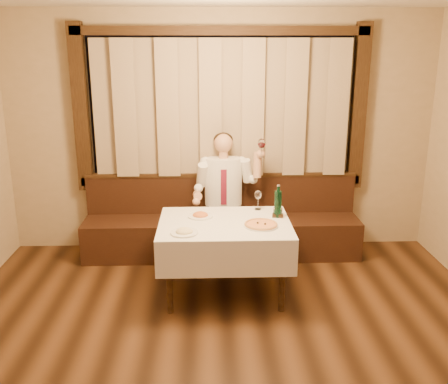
{
  "coord_description": "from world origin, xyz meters",
  "views": [
    {
      "loc": [
        -0.16,
        -2.83,
        2.39
      ],
      "look_at": [
        0.0,
        1.9,
        1.0
      ],
      "focal_mm": 40.0,
      "sensor_mm": 36.0,
      "label": 1
    }
  ],
  "objects_px": {
    "pasta_red": "(200,213)",
    "cruet_caddy": "(278,213)",
    "pasta_cream": "(184,230)",
    "dining_table": "(225,232)",
    "seated_man": "(224,187)",
    "banquette": "(222,228)",
    "pizza": "(261,225)",
    "green_bottle": "(278,203)"
  },
  "relations": [
    {
      "from": "pasta_red",
      "to": "cruet_caddy",
      "type": "bearing_deg",
      "value": -2.89
    },
    {
      "from": "pasta_cream",
      "to": "cruet_caddy",
      "type": "distance_m",
      "value": 1.0
    },
    {
      "from": "dining_table",
      "to": "pasta_red",
      "type": "distance_m",
      "value": 0.32
    },
    {
      "from": "pasta_cream",
      "to": "seated_man",
      "type": "distance_m",
      "value": 1.29
    },
    {
      "from": "banquette",
      "to": "pasta_cream",
      "type": "distance_m",
      "value": 1.45
    },
    {
      "from": "banquette",
      "to": "cruet_caddy",
      "type": "relative_size",
      "value": 27.88
    },
    {
      "from": "pasta_red",
      "to": "seated_man",
      "type": "xyz_separation_m",
      "value": [
        0.26,
        0.77,
        0.05
      ]
    },
    {
      "from": "pasta_cream",
      "to": "cruet_caddy",
      "type": "relative_size",
      "value": 2.21
    },
    {
      "from": "dining_table",
      "to": "seated_man",
      "type": "xyz_separation_m",
      "value": [
        0.03,
        0.93,
        0.19
      ]
    },
    {
      "from": "pasta_cream",
      "to": "banquette",
      "type": "bearing_deg",
      "value": 73.99
    },
    {
      "from": "pizza",
      "to": "green_bottle",
      "type": "height_order",
      "value": "green_bottle"
    },
    {
      "from": "pasta_red",
      "to": "dining_table",
      "type": "bearing_deg",
      "value": -34.75
    },
    {
      "from": "dining_table",
      "to": "pasta_cream",
      "type": "distance_m",
      "value": 0.5
    },
    {
      "from": "dining_table",
      "to": "pasta_cream",
      "type": "relative_size",
      "value": 5.0
    },
    {
      "from": "pizza",
      "to": "pasta_red",
      "type": "relative_size",
      "value": 1.31
    },
    {
      "from": "dining_table",
      "to": "pizza",
      "type": "xyz_separation_m",
      "value": [
        0.34,
        -0.12,
        0.12
      ]
    },
    {
      "from": "pasta_cream",
      "to": "green_bottle",
      "type": "distance_m",
      "value": 1.01
    },
    {
      "from": "banquette",
      "to": "seated_man",
      "type": "height_order",
      "value": "seated_man"
    },
    {
      "from": "banquette",
      "to": "dining_table",
      "type": "distance_m",
      "value": 1.08
    },
    {
      "from": "dining_table",
      "to": "pizza",
      "type": "height_order",
      "value": "pizza"
    },
    {
      "from": "dining_table",
      "to": "seated_man",
      "type": "height_order",
      "value": "seated_man"
    },
    {
      "from": "green_bottle",
      "to": "seated_man",
      "type": "xyz_separation_m",
      "value": [
        -0.5,
        0.8,
        -0.06
      ]
    },
    {
      "from": "banquette",
      "to": "seated_man",
      "type": "xyz_separation_m",
      "value": [
        0.03,
        -0.09,
        0.53
      ]
    },
    {
      "from": "pasta_cream",
      "to": "pasta_red",
      "type": "bearing_deg",
      "value": 72.84
    },
    {
      "from": "green_bottle",
      "to": "cruet_caddy",
      "type": "xyz_separation_m",
      "value": [
        -0.0,
        -0.01,
        -0.1
      ]
    },
    {
      "from": "dining_table",
      "to": "pasta_cream",
      "type": "bearing_deg",
      "value": -142.4
    },
    {
      "from": "banquette",
      "to": "pasta_red",
      "type": "bearing_deg",
      "value": -105.4
    },
    {
      "from": "dining_table",
      "to": "green_bottle",
      "type": "distance_m",
      "value": 0.6
    },
    {
      "from": "green_bottle",
      "to": "dining_table",
      "type": "bearing_deg",
      "value": -165.97
    },
    {
      "from": "green_bottle",
      "to": "seated_man",
      "type": "height_order",
      "value": "seated_man"
    },
    {
      "from": "pasta_cream",
      "to": "cruet_caddy",
      "type": "xyz_separation_m",
      "value": [
        0.91,
        0.42,
        0.01
      ]
    },
    {
      "from": "green_bottle",
      "to": "pasta_cream",
      "type": "bearing_deg",
      "value": -155.01
    },
    {
      "from": "banquette",
      "to": "pasta_cream",
      "type": "bearing_deg",
      "value": -106.01
    },
    {
      "from": "banquette",
      "to": "pizza",
      "type": "xyz_separation_m",
      "value": [
        0.34,
        -1.15,
        0.46
      ]
    },
    {
      "from": "pasta_red",
      "to": "cruet_caddy",
      "type": "distance_m",
      "value": 0.77
    },
    {
      "from": "pasta_red",
      "to": "pasta_cream",
      "type": "height_order",
      "value": "pasta_cream"
    },
    {
      "from": "banquette",
      "to": "cruet_caddy",
      "type": "height_order",
      "value": "banquette"
    },
    {
      "from": "green_bottle",
      "to": "seated_man",
      "type": "bearing_deg",
      "value": 122.15
    },
    {
      "from": "banquette",
      "to": "seated_man",
      "type": "relative_size",
      "value": 2.2
    },
    {
      "from": "dining_table",
      "to": "cruet_caddy",
      "type": "bearing_deg",
      "value": 13.32
    },
    {
      "from": "banquette",
      "to": "cruet_caddy",
      "type": "bearing_deg",
      "value": -59.45
    },
    {
      "from": "pasta_red",
      "to": "pizza",
      "type": "bearing_deg",
      "value": -26.5
    }
  ]
}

